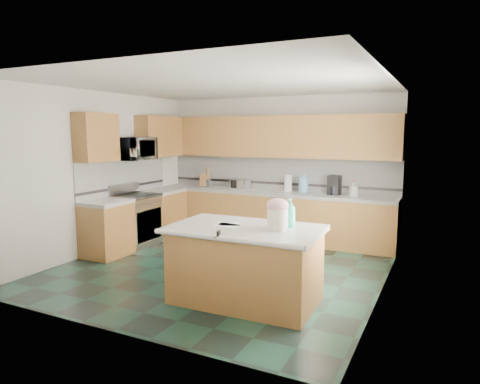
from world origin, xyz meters
The scene contains 52 objects.
floor centered at (0.00, 0.00, 0.00)m, with size 4.60×4.60×0.00m, color black.
ceiling centered at (0.00, 0.00, 2.70)m, with size 4.60×4.60×0.00m, color white.
wall_back centered at (0.00, 2.32, 1.35)m, with size 4.60×0.04×2.70m, color white.
wall_front centered at (0.00, -2.32, 1.35)m, with size 4.60×0.04×2.70m, color white.
wall_left centered at (-2.32, 0.00, 1.35)m, with size 0.04×4.60×2.70m, color white.
wall_right centered at (2.32, 0.00, 1.35)m, with size 0.04×4.60×2.70m, color white.
back_base_cab centered at (0.00, 2.00, 0.43)m, with size 4.60×0.60×0.86m, color #593718.
back_countertop centered at (0.00, 2.00, 0.89)m, with size 4.60×0.64×0.06m, color white.
back_upper_cab centered at (0.00, 2.13, 1.94)m, with size 4.60×0.33×0.78m, color #593718.
back_backsplash centered at (0.00, 2.29, 1.24)m, with size 4.60×0.02×0.63m, color silver.
back_accent_band centered at (0.00, 2.28, 1.04)m, with size 4.60×0.01×0.05m, color black.
left_base_cab_rear centered at (-2.00, 1.29, 0.43)m, with size 0.60×0.82×0.86m, color #593718.
left_counter_rear centered at (-2.00, 1.29, 0.89)m, with size 0.64×0.82×0.06m, color white.
left_base_cab_front centered at (-2.00, -0.24, 0.43)m, with size 0.60×0.72×0.86m, color #593718.
left_counter_front centered at (-2.00, -0.24, 0.89)m, with size 0.64×0.72×0.06m, color white.
left_backsplash centered at (-2.29, 0.55, 1.24)m, with size 0.02×2.30×0.63m, color silver.
left_accent_band centered at (-2.28, 0.55, 1.04)m, with size 0.01×2.30×0.05m, color black.
left_upper_cab_rear centered at (-2.13, 1.42, 1.94)m, with size 0.33×1.09×0.78m, color #593718.
left_upper_cab_front centered at (-2.13, -0.24, 1.94)m, with size 0.33×0.72×0.78m, color #593718.
range_body centered at (-2.00, 0.50, 0.44)m, with size 0.60×0.76×0.88m, color #B7B7BC.
range_oven_door centered at (-1.71, 0.50, 0.40)m, with size 0.02×0.68×0.55m, color black.
range_cooktop centered at (-2.00, 0.50, 0.90)m, with size 0.62×0.78×0.04m, color black.
range_handle centered at (-1.68, 0.50, 0.78)m, with size 0.02×0.02×0.66m, color #B7B7BC.
range_backguard centered at (-2.26, 0.50, 1.02)m, with size 0.06×0.76×0.18m, color #B7B7BC.
microwave centered at (-2.00, 0.50, 1.73)m, with size 0.73×0.50×0.41m, color #B7B7BC.
island_base centered at (0.88, -0.98, 0.43)m, with size 1.67×0.95×0.86m, color #593718.
island_top centered at (0.88, -0.98, 0.89)m, with size 1.77×1.05×0.06m, color white.
island_bullnose centered at (0.88, -1.51, 0.89)m, with size 0.06×0.06×1.77m, color white.
treat_jar centered at (1.27, -0.96, 1.04)m, with size 0.23×0.23×0.25m, color beige.
treat_jar_lid centered at (1.27, -0.96, 1.20)m, with size 0.25×0.25×0.16m, color pink.
treat_jar_knob centered at (1.27, -0.96, 1.26)m, with size 0.03×0.03×0.08m, color tan.
treat_jar_knob_end_l centered at (1.23, -0.96, 1.26)m, with size 0.04×0.04×0.04m, color tan.
treat_jar_knob_end_r centered at (1.31, -0.96, 1.26)m, with size 0.04×0.04×0.04m, color tan.
soap_bottle_island centered at (1.35, -0.78, 1.09)m, with size 0.13×0.13×0.34m, color teal.
paper_sheet_a centered at (0.65, -0.96, 0.92)m, with size 0.25×0.19×0.00m, color white.
paper_sheet_b centered at (0.65, -1.02, 0.92)m, with size 0.28×0.21×0.00m, color white.
clamp_body centered at (0.79, -1.49, 0.93)m, with size 0.03×0.09×0.08m, color black.
clamp_handle centered at (0.79, -1.54, 0.91)m, with size 0.01×0.01×0.06m, color black.
knife_block centered at (-1.51, 2.05, 1.04)m, with size 0.14×0.11×0.25m, color #472814.
utensil_crock centered at (-1.44, 2.08, 1.00)m, with size 0.12×0.12×0.15m, color black.
utensil_bundle centered at (-1.44, 2.08, 1.18)m, with size 0.07×0.07×0.22m, color #472814.
toaster_oven centered at (-0.68, 2.05, 1.02)m, with size 0.34×0.23×0.20m, color #B7B7BC.
toaster_oven_door centered at (-0.68, 1.94, 1.02)m, with size 0.30×0.01×0.16m, color black.
paper_towel centered at (0.30, 2.10, 1.07)m, with size 0.13×0.13×0.30m, color white.
paper_towel_base centered at (0.30, 2.10, 0.93)m, with size 0.20×0.20×0.01m, color #B7B7BC.
water_jug centered at (0.61, 2.06, 1.07)m, with size 0.18×0.18×0.29m, color #5B8FAF.
water_jug_neck centered at (0.61, 2.06, 1.23)m, with size 0.08×0.08×0.04m, color #5B8FAF.
coffee_maker centered at (1.18, 2.08, 1.09)m, with size 0.20×0.22×0.34m, color black.
coffee_carafe centered at (1.18, 2.03, 0.99)m, with size 0.14×0.14×0.14m, color black.
soap_bottle_back centered at (1.51, 2.05, 1.04)m, with size 0.11×0.11×0.25m, color white.
soap_back_cap centered at (1.51, 2.05, 1.18)m, with size 0.02×0.02×0.03m, color red.
window_light_proxy centered at (2.29, -0.20, 1.50)m, with size 0.02×1.40×1.10m, color white.
Camera 1 is at (2.98, -5.44, 2.02)m, focal length 32.00 mm.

